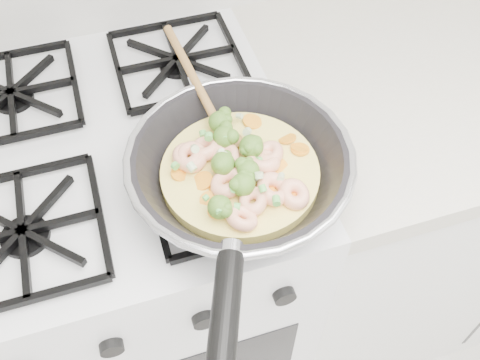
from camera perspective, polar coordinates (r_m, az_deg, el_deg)
name	(u,v)px	position (r m, az deg, el deg)	size (l,w,h in m)	color
stove	(148,268)	(1.28, -9.76, -9.18)	(0.60, 0.60, 0.92)	white
counter_right	(450,187)	(1.51, 21.34, -0.69)	(1.00, 0.60, 0.90)	white
skillet	(239,170)	(0.78, -0.10, 1.12)	(0.34, 0.61, 0.09)	black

